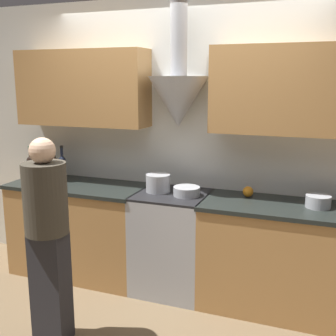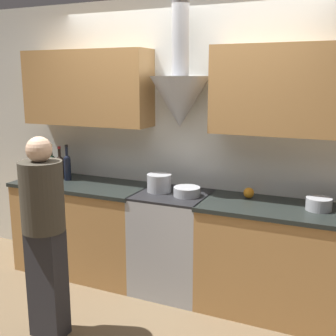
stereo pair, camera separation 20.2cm
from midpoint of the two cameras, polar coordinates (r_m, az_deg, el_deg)
name	(u,v)px [view 1 (the left image)]	position (r m, az deg, el deg)	size (l,w,h in m)	color
ground_plane	(158,307)	(3.75, -3.04, -18.27)	(12.00, 12.00, 0.00)	brown
wall_back	(180,126)	(3.83, 0.18, 5.75)	(8.40, 0.53, 2.60)	silver
counter_left	(80,229)	(4.26, -13.17, -8.01)	(1.32, 0.62, 0.90)	#B27F47
counter_right	(275,257)	(3.62, 12.68, -11.66)	(1.21, 0.62, 0.90)	#B27F47
stove_range	(172,241)	(3.84, -0.98, -9.94)	(0.62, 0.60, 0.90)	#A8AAAF
wine_bottle_0	(31,166)	(4.48, -19.32, 0.29)	(0.08, 0.08, 0.33)	black
wine_bottle_1	(39,166)	(4.41, -18.36, 0.24)	(0.07, 0.07, 0.32)	black
wine_bottle_2	(46,166)	(4.36, -17.48, 0.19)	(0.08, 0.08, 0.34)	black
wine_bottle_3	(55,167)	(4.31, -16.40, 0.09)	(0.07, 0.07, 0.33)	black
wine_bottle_4	(63,167)	(4.24, -15.43, 0.09)	(0.07, 0.07, 0.35)	black
stock_pot	(158,183)	(3.74, -2.90, -2.06)	(0.22, 0.22, 0.16)	#A8AAAF
mixing_bowl	(187,191)	(3.62, 0.95, -3.18)	(0.23, 0.23, 0.08)	#A8AAAF
orange_fruit	(248,192)	(3.63, 9.23, -3.18)	(0.09, 0.09, 0.09)	orange
saucepan	(318,201)	(3.46, 18.12, -4.34)	(0.19, 0.19, 0.10)	#A8AAAF
person_foreground_left	(47,232)	(3.14, -17.82, -8.28)	(0.31, 0.31, 1.50)	#28282D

